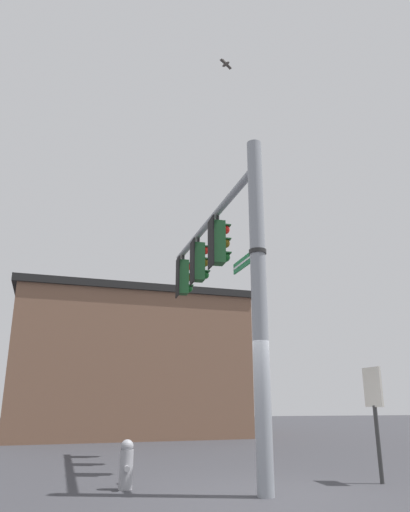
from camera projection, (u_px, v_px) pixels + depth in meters
name	position (u px, v px, depth m)	size (l,w,h in m)	color
ground_plane	(266.00, 497.00, 7.60)	(80.00, 80.00, 0.00)	#38383D
signal_pole	(259.00, 301.00, 8.55)	(0.29, 0.29, 6.45)	gray
mast_arm	(208.00, 224.00, 12.26)	(0.17, 0.17, 6.39)	gray
traffic_light_nearest_pole	(219.00, 243.00, 11.29)	(0.54, 0.49, 1.31)	black
traffic_light_mid_inner	(199.00, 262.00, 12.87)	(0.54, 0.49, 1.31)	black
traffic_light_mid_outer	(184.00, 277.00, 14.44)	(0.54, 0.49, 1.31)	black
street_name_sign	(251.00, 257.00, 9.14)	(1.45, 0.33, 0.22)	#147238
bird_flying	(226.00, 64.00, 11.07)	(0.23, 0.33, 0.11)	#4C4742
storefront_building	(126.00, 364.00, 21.62)	(8.24, 10.71, 6.16)	brown
tree_by_storefront	(82.00, 331.00, 21.19)	(2.88, 2.88, 5.97)	#4C3823
fire_hydrant	(126.00, 464.00, 8.36)	(0.35, 0.24, 0.82)	#99999E
historical_marker	(375.00, 405.00, 9.24)	(0.60, 0.08, 2.13)	#333333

